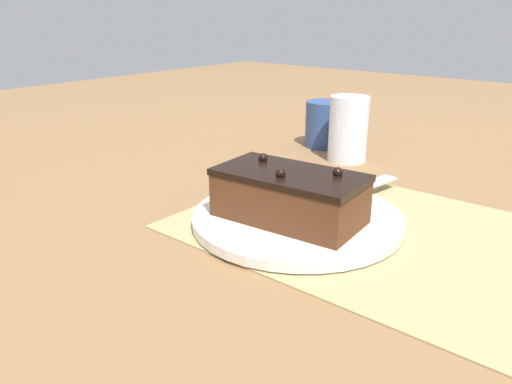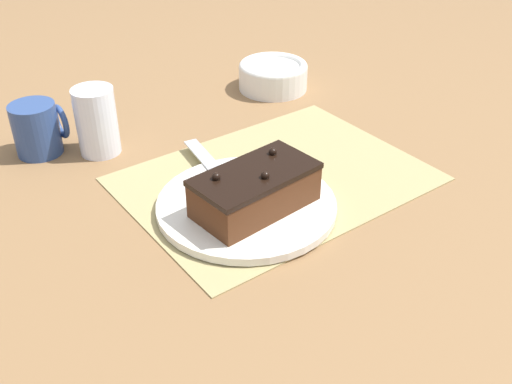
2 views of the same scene
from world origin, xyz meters
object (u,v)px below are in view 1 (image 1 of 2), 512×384
Objects in this scene: serving_knife at (331,196)px; cake_plate at (297,218)px; chocolate_cake at (289,195)px; drinking_glass at (348,129)px; coffee_mug at (326,124)px.

cake_plate is at bearing -86.25° from serving_knife.
drinking_glass reaches higher than chocolate_cake.
drinking_glass reaches higher than coffee_mug.
coffee_mug is (-0.18, 0.35, 0.03)m from cake_plate.
coffee_mug is at bearing 117.04° from cake_plate.
chocolate_cake is 2.07× the size of coffee_mug.
cake_plate is 2.28× the size of drinking_glass.
serving_knife reaches higher than cake_plate.
chocolate_cake is 0.41m from coffee_mug.
cake_plate is 0.31m from drinking_glass.
cake_plate is 0.04m from chocolate_cake.
chocolate_cake is 0.33m from drinking_glass.
cake_plate is 1.26× the size of serving_knife.
drinking_glass is 0.10m from coffee_mug.
cake_plate is at bearing -62.96° from coffee_mug.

